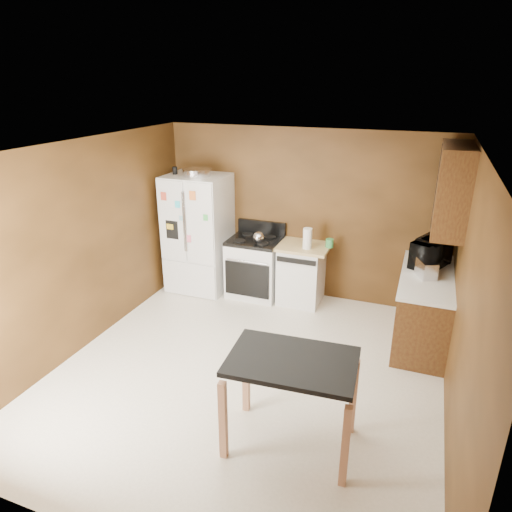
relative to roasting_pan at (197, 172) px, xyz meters
The scene contains 18 objects.
floor 3.02m from the roasting_pan, 50.55° to the right, with size 4.50×4.50×0.00m, color white.
ceiling 2.47m from the roasting_pan, 50.55° to the right, with size 4.50×4.50×0.00m, color white.
wall_back 1.68m from the roasting_pan, 15.12° to the left, with size 4.20×4.20×0.00m, color brown.
wall_front 4.40m from the roasting_pan, 69.68° to the right, with size 4.20×4.20×0.00m, color brown.
wall_left 2.02m from the roasting_pan, 107.63° to the right, with size 4.50×4.50×0.00m, color brown.
wall_right 4.10m from the roasting_pan, 26.99° to the right, with size 4.50×4.50×0.00m, color brown.
roasting_pan is the anchor object (origin of this frame).
pen_cup 0.36m from the roasting_pan, behind, with size 0.07×0.07×0.11m, color black.
kettle 1.31m from the roasting_pan, ahead, with size 0.17×0.17×0.17m, color silver.
paper_towel 1.88m from the roasting_pan, ahead, with size 0.13×0.13×0.29m, color white.
green_canister 2.18m from the roasting_pan, ahead, with size 0.11×0.11×0.12m, color #3A974D.
toaster 3.42m from the roasting_pan, ahead, with size 0.17×0.28×0.20m, color silver.
microwave 3.41m from the roasting_pan, ahead, with size 0.59×0.40×0.33m, color black.
refrigerator 0.95m from the roasting_pan, 146.50° to the left, with size 0.90×0.80×1.80m.
gas_range 1.64m from the roasting_pan, ahead, with size 0.76×0.68×1.10m.
dishwasher 2.12m from the roasting_pan, ahead, with size 0.78×0.63×0.89m.
right_cabinets 3.50m from the roasting_pan, ahead, with size 0.63×1.58×2.45m.
island 3.70m from the roasting_pan, 49.88° to the right, with size 1.15×0.80×0.91m.
Camera 1 is at (1.64, -4.04, 3.13)m, focal length 32.00 mm.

